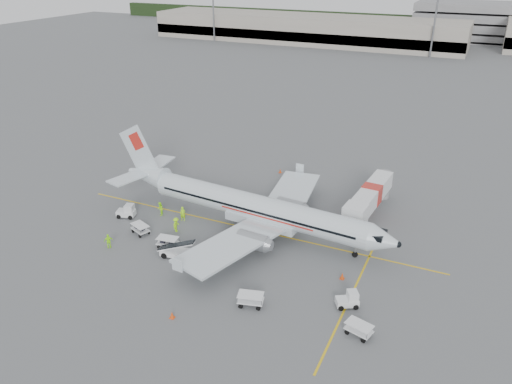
% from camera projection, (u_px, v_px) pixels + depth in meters
% --- Properties ---
extents(ground, '(360.00, 360.00, 0.00)m').
position_uv_depth(ground, '(249.00, 229.00, 57.42)').
color(ground, '#56595B').
extents(stripe_lead, '(44.00, 0.20, 0.01)m').
position_uv_depth(stripe_lead, '(249.00, 228.00, 57.41)').
color(stripe_lead, yellow).
rests_on(stripe_lead, ground).
extents(stripe_cross, '(0.20, 20.00, 0.01)m').
position_uv_depth(stripe_cross, '(349.00, 300.00, 45.58)').
color(stripe_cross, yellow).
rests_on(stripe_cross, ground).
extents(terminal_west, '(110.00, 22.00, 9.00)m').
position_uv_depth(terminal_west, '(304.00, 29.00, 177.06)').
color(terminal_west, gray).
rests_on(terminal_west, ground).
extents(parking_garage, '(62.00, 24.00, 14.00)m').
position_uv_depth(parking_garage, '(507.00, 21.00, 176.04)').
color(parking_garage, slate).
rests_on(parking_garage, ground).
extents(treeline, '(300.00, 3.00, 6.00)m').
position_uv_depth(treeline, '(437.00, 24.00, 199.49)').
color(treeline, black).
rests_on(treeline, ground).
extents(mast_west, '(3.20, 1.20, 22.00)m').
position_uv_depth(mast_west, '(213.00, 9.00, 175.74)').
color(mast_west, slate).
rests_on(mast_west, ground).
extents(mast_center, '(3.20, 1.20, 22.00)m').
position_uv_depth(mast_center, '(435.00, 19.00, 147.45)').
color(mast_center, slate).
rests_on(mast_center, ground).
extents(aircraft, '(36.96, 30.13, 9.58)m').
position_uv_depth(aircraft, '(257.00, 192.00, 55.20)').
color(aircraft, silver).
rests_on(aircraft, ground).
extents(jet_bridge, '(3.87, 14.73, 3.82)m').
position_uv_depth(jet_bridge, '(371.00, 201.00, 59.64)').
color(jet_bridge, white).
rests_on(jet_bridge, ground).
extents(belt_loader, '(5.11, 2.57, 2.65)m').
position_uv_depth(belt_loader, '(178.00, 246.00, 51.53)').
color(belt_loader, white).
rests_on(belt_loader, ground).
extents(tug_fore, '(2.29, 1.99, 1.54)m').
position_uv_depth(tug_fore, '(347.00, 299.00, 44.46)').
color(tug_fore, white).
rests_on(tug_fore, ground).
extents(tug_mid, '(2.35, 1.65, 1.65)m').
position_uv_depth(tug_mid, '(214.00, 247.00, 52.24)').
color(tug_mid, white).
rests_on(tug_mid, ground).
extents(tug_aft, '(2.39, 1.78, 1.65)m').
position_uv_depth(tug_aft, '(126.00, 211.00, 59.62)').
color(tug_aft, white).
rests_on(tug_aft, ground).
extents(cart_loaded_a, '(2.40, 1.62, 1.17)m').
position_uv_depth(cart_loaded_a, '(168.00, 242.00, 53.55)').
color(cart_loaded_a, white).
rests_on(cart_loaded_a, ground).
extents(cart_loaded_b, '(2.50, 2.02, 1.14)m').
position_uv_depth(cart_loaded_b, '(140.00, 229.00, 56.18)').
color(cart_loaded_b, white).
rests_on(cart_loaded_b, ground).
extents(cart_empty_a, '(2.56, 1.88, 1.20)m').
position_uv_depth(cart_empty_a, '(251.00, 300.00, 44.65)').
color(cart_empty_a, white).
rests_on(cart_empty_a, ground).
extents(cart_empty_b, '(2.46, 1.84, 1.14)m').
position_uv_depth(cart_empty_b, '(359.00, 329.00, 41.16)').
color(cart_empty_b, white).
rests_on(cart_empty_b, ground).
extents(cone_nose, '(0.43, 0.43, 0.71)m').
position_uv_depth(cone_nose, '(342.00, 276.00, 48.39)').
color(cone_nose, '#E3460F').
rests_on(cone_nose, ground).
extents(cone_port, '(0.39, 0.39, 0.64)m').
position_uv_depth(cone_port, '(280.00, 171.00, 71.89)').
color(cone_port, '#E3460F').
rests_on(cone_port, ground).
extents(cone_stbd, '(0.42, 0.42, 0.69)m').
position_uv_depth(cone_stbd, '(172.00, 315.00, 43.19)').
color(cone_stbd, '#E3460F').
rests_on(cone_stbd, ground).
extents(crew_a, '(0.75, 0.62, 1.77)m').
position_uv_depth(crew_a, '(183.00, 214.00, 58.78)').
color(crew_a, '#91E110').
rests_on(crew_a, ground).
extents(crew_b, '(0.98, 1.04, 1.71)m').
position_uv_depth(crew_b, '(160.00, 209.00, 60.01)').
color(crew_b, '#91E110').
rests_on(crew_b, ground).
extents(crew_c, '(0.75, 1.19, 1.75)m').
position_uv_depth(crew_c, '(176.00, 225.00, 56.44)').
color(crew_c, '#91E110').
rests_on(crew_c, ground).
extents(crew_d, '(0.98, 0.98, 1.67)m').
position_uv_depth(crew_d, '(109.00, 241.00, 53.30)').
color(crew_d, '#91E110').
rests_on(crew_d, ground).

